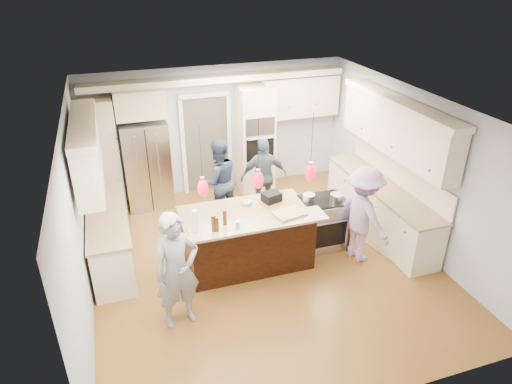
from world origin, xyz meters
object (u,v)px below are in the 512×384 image
at_px(person_far_left, 218,181).
at_px(refrigerator, 147,165).
at_px(person_bar_end, 177,271).
at_px(kitchen_island, 247,237).
at_px(island_range, 322,223).

bearing_deg(person_far_left, refrigerator, -49.46).
bearing_deg(person_far_left, person_bar_end, 56.03).
xyz_separation_m(kitchen_island, island_range, (1.41, 0.08, -0.03)).
bearing_deg(refrigerator, island_range, -42.59).
bearing_deg(kitchen_island, person_bar_end, -141.09).
xyz_separation_m(island_range, person_bar_end, (-2.72, -1.13, 0.41)).
relative_size(refrigerator, kitchen_island, 0.86).
bearing_deg(person_far_left, island_range, 127.18).
bearing_deg(person_far_left, kitchen_island, 84.71).
bearing_deg(island_range, refrigerator, 137.41).
bearing_deg(person_bar_end, kitchen_island, 27.31).
relative_size(person_bar_end, person_far_left, 1.04).
xyz_separation_m(refrigerator, person_far_left, (1.21, -1.04, -0.07)).
bearing_deg(person_bar_end, island_range, 11.03).
relative_size(island_range, person_bar_end, 0.53).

